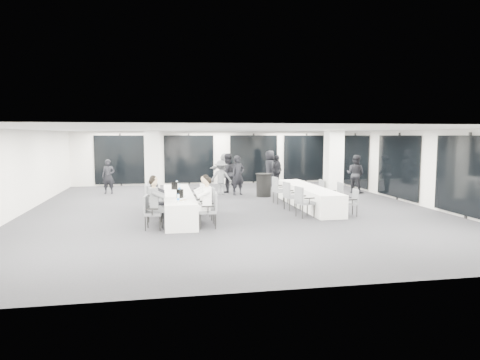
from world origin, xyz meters
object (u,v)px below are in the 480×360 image
object	(u,v)px
chair_side_left_far	(279,188)
banquet_table_main	(178,204)
chair_main_right_fourth	(203,196)
chair_side_left_near	(303,200)
chair_side_right_mid	(336,194)
chair_side_left_mid	(290,194)
chair_main_right_near	(211,208)
standing_guest_f	(225,168)
standing_guest_c	(221,175)
chair_main_left_fourth	(152,198)
chair_side_right_near	(352,201)
chair_main_right_mid	(205,200)
chair_main_left_near	(151,210)
standing_guest_h	(356,171)
cocktail_table	(264,185)
chair_main_left_far	(153,193)
chair_main_right_second	(208,203)
ice_bucket_near	(180,194)
banquet_table_side	(308,197)
standing_guest_a	(238,173)
standing_guest_b	(227,170)
chair_side_right_far	(318,189)
chair_main_right_far	(200,192)
standing_guest_g	(108,174)
ice_bucket_far	(175,186)
standing_guest_e	(270,166)
chair_main_left_second	(151,207)
chair_main_left_mid	(152,199)

from	to	relation	value
chair_side_left_far	banquet_table_main	bearing A→B (deg)	-72.17
chair_main_right_fourth	chair_side_left_near	distance (m)	3.38
chair_side_right_mid	chair_side_left_far	bearing A→B (deg)	50.65
chair_side_left_mid	chair_side_right_mid	bearing A→B (deg)	76.74
chair_main_right_near	standing_guest_f	world-z (taller)	standing_guest_f
chair_main_right_fourth	standing_guest_c	distance (m)	4.42
chair_main_left_fourth	chair_side_right_near	size ratio (longest dim) A/B	1.11
chair_side_right_mid	standing_guest_c	world-z (taller)	standing_guest_c
chair_main_right_near	chair_main_right_mid	bearing A→B (deg)	4.80
chair_main_left_near	standing_guest_h	bearing A→B (deg)	132.20
cocktail_table	standing_guest_h	size ratio (longest dim) A/B	0.50
chair_side_left_far	standing_guest_f	xyz separation A→B (m)	(-1.25, 5.64, 0.39)
chair_main_left_fourth	banquet_table_main	bearing A→B (deg)	71.85
chair_main_left_far	chair_side_left_far	world-z (taller)	chair_side_left_far
chair_side_left_mid	chair_main_right_second	bearing A→B (deg)	-72.48
cocktail_table	chair_side_left_near	distance (m)	4.76
chair_main_right_mid	ice_bucket_near	world-z (taller)	ice_bucket_near
chair_main_left_near	chair_main_right_fourth	distance (m)	2.91
banquet_table_side	chair_main_right_near	distance (m)	4.87
standing_guest_a	standing_guest_f	world-z (taller)	standing_guest_a
standing_guest_b	chair_side_right_far	bearing A→B (deg)	110.51
chair_main_right_far	banquet_table_side	bearing A→B (deg)	-83.45
standing_guest_g	cocktail_table	bearing A→B (deg)	-11.53
cocktail_table	chair_side_left_near	xyz separation A→B (m)	(0.14, -4.76, 0.06)
chair_side_right_far	ice_bucket_far	xyz separation A→B (m)	(-5.63, -1.10, 0.38)
chair_main_right_mid	chair_side_right_far	bearing A→B (deg)	-72.67
chair_main_left_near	chair_main_left_fourth	xyz separation A→B (m)	(-0.00, 2.37, 0.01)
chair_side_right_mid	standing_guest_e	size ratio (longest dim) A/B	0.46
chair_side_left_far	standing_guest_h	xyz separation A→B (m)	(4.22, 2.27, 0.40)
banquet_table_main	chair_main_left_second	size ratio (longest dim) A/B	5.77
banquet_table_side	chair_side_left_mid	world-z (taller)	chair_side_left_mid
chair_main_left_far	chair_main_right_near	size ratio (longest dim) A/B	0.94
chair_main_left_near	chair_main_right_fourth	xyz separation A→B (m)	(1.66, 2.38, 0.01)
standing_guest_h	chair_main_right_mid	bearing A→B (deg)	79.67
banquet_table_main	chair_main_right_far	size ratio (longest dim) A/B	5.08
chair_main_right_mid	ice_bucket_far	size ratio (longest dim) A/B	3.74
chair_main_left_mid	chair_side_left_far	bearing A→B (deg)	105.60
chair_side_left_near	ice_bucket_near	xyz separation A→B (m)	(-3.87, -0.09, 0.31)
banquet_table_main	standing_guest_e	xyz separation A→B (m)	(4.93, 7.41, 0.66)
chair_main_right_second	ice_bucket_near	size ratio (longest dim) A/B	4.34
cocktail_table	chair_main_right_second	size ratio (longest dim) A/B	0.94
ice_bucket_far	chair_side_left_mid	bearing A→B (deg)	-7.88
standing_guest_g	ice_bucket_near	distance (m)	7.53
standing_guest_c	chair_side_left_far	bearing A→B (deg)	136.19
chair_main_left_mid	chair_main_right_near	size ratio (longest dim) A/B	1.04
standing_guest_a	chair_main_left_near	bearing A→B (deg)	-140.81
chair_main_left_mid	banquet_table_side	bearing A→B (deg)	93.42
chair_main_right_mid	chair_side_right_far	distance (m)	5.25
chair_main_left_far	standing_guest_f	world-z (taller)	standing_guest_f
chair_main_left_fourth	standing_guest_f	bearing A→B (deg)	165.79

